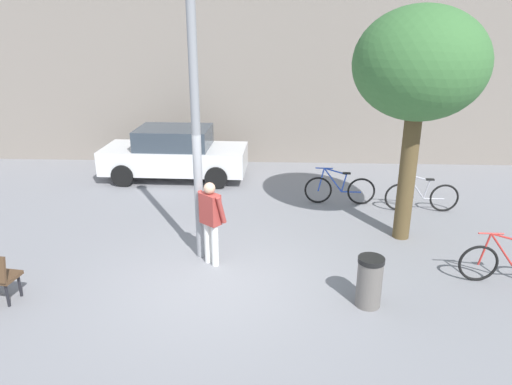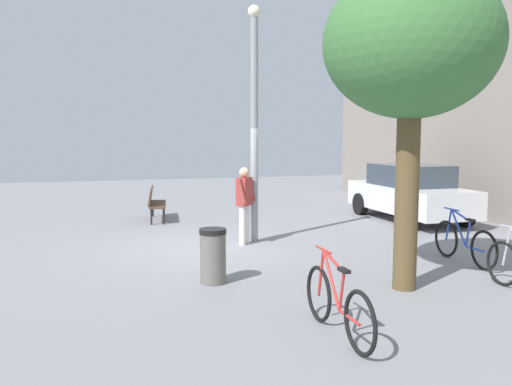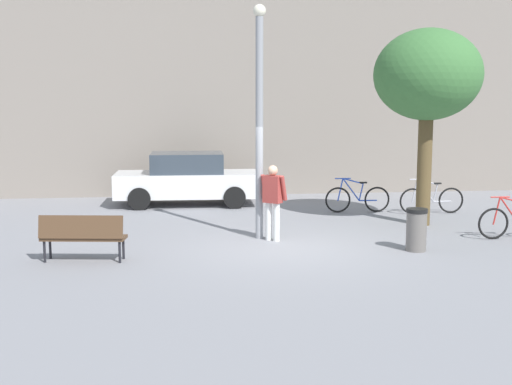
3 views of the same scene
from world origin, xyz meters
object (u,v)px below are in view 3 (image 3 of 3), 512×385
(parked_car_white, at_px, (187,179))
(bicycle_blue, at_px, (357,199))
(plaza_tree, at_px, (428,77))
(trash_bin, at_px, (416,230))
(person_by_lamppost, at_px, (273,197))
(park_bench, at_px, (83,234))
(bicycle_silver, at_px, (431,200))
(lamppost, at_px, (259,114))

(parked_car_white, bearing_deg, bicycle_blue, -22.26)
(plaza_tree, distance_m, trash_bin, 4.37)
(bicycle_blue, height_order, trash_bin, bicycle_blue)
(bicycle_blue, xyz_separation_m, trash_bin, (-0.07, -4.71, 0.06))
(person_by_lamppost, height_order, plaza_tree, plaza_tree)
(park_bench, bearing_deg, bicycle_silver, 26.96)
(bicycle_silver, bearing_deg, person_by_lamppost, -148.44)
(plaza_tree, distance_m, bicycle_blue, 3.98)
(lamppost, xyz_separation_m, parked_car_white, (-1.53, 4.98, -2.01))
(bicycle_silver, relative_size, parked_car_white, 0.43)
(park_bench, relative_size, bicycle_silver, 0.91)
(park_bench, bearing_deg, lamppost, 26.02)
(bicycle_silver, xyz_separation_m, bicycle_blue, (-1.97, 0.42, 0.00))
(parked_car_white, relative_size, trash_bin, 4.82)
(park_bench, distance_m, bicycle_blue, 8.30)
(lamppost, relative_size, person_by_lamppost, 3.07)
(lamppost, relative_size, park_bench, 3.10)
(lamppost, bearing_deg, parked_car_white, 107.09)
(lamppost, height_order, plaza_tree, lamppost)
(lamppost, relative_size, bicycle_blue, 2.83)
(parked_car_white, bearing_deg, bicycle_silver, -19.32)
(person_by_lamppost, xyz_separation_m, bicycle_silver, (4.83, 2.96, -0.58))
(lamppost, height_order, person_by_lamppost, lamppost)
(lamppost, relative_size, parked_car_white, 1.21)
(person_by_lamppost, distance_m, parked_car_white, 5.58)
(person_by_lamppost, bearing_deg, parked_car_white, 108.73)
(lamppost, distance_m, person_by_lamppost, 1.86)
(parked_car_white, height_order, trash_bin, parked_car_white)
(plaza_tree, relative_size, parked_car_white, 1.13)
(person_by_lamppost, bearing_deg, trash_bin, -25.51)
(plaza_tree, xyz_separation_m, bicycle_silver, (0.85, 1.56, -3.26))
(person_by_lamppost, relative_size, park_bench, 1.01)
(trash_bin, bearing_deg, bicycle_blue, 89.16)
(lamppost, bearing_deg, person_by_lamppost, -49.39)
(person_by_lamppost, xyz_separation_m, plaza_tree, (3.98, 1.40, 2.68))
(bicycle_silver, bearing_deg, parked_car_white, 160.68)
(bicycle_blue, bearing_deg, park_bench, -144.27)
(park_bench, xyz_separation_m, bicycle_silver, (8.71, 4.43, -0.16))
(park_bench, height_order, bicycle_silver, bicycle_silver)
(parked_car_white, distance_m, trash_bin, 8.05)
(person_by_lamppost, relative_size, trash_bin, 1.90)
(lamppost, xyz_separation_m, bicycle_silver, (5.09, 2.66, -2.40))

